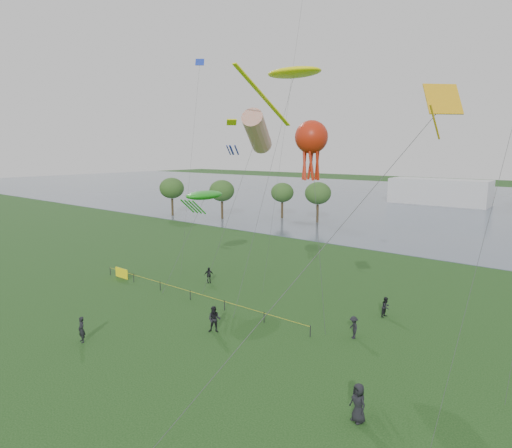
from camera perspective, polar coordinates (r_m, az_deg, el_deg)
The scene contains 16 objects.
ground_plane at distance 23.94m, azimuth -16.35°, elevation -22.64°, with size 400.00×400.00×0.00m, color #143510.
lake at distance 113.25m, azimuth 29.65°, elevation 2.08°, with size 400.00×120.00×0.08m, color slate.
pavilion_left at distance 110.54m, azimuth 23.22°, elevation 3.97°, with size 22.00×8.00×6.00m, color silver.
trees at distance 79.79m, azimuth -1.78°, elevation 4.42°, with size 31.29×15.30×7.45m.
fence at distance 42.12m, azimuth -14.49°, elevation -7.27°, with size 24.07×0.07×1.05m.
spectator_a at distance 30.96m, azimuth -5.57°, elevation -12.54°, with size 0.92×0.72×1.89m, color black.
spectator_b at distance 30.69m, azimuth 12.87°, elevation -13.29°, with size 1.01×0.58×1.57m, color black.
spectator_c at distance 41.92m, azimuth -6.32°, elevation -6.78°, with size 0.91×0.38×1.55m, color black.
spectator_d at distance 22.35m, azimuth 13.49°, elevation -22.17°, with size 0.93×0.60×1.90m, color black.
spectator_f at distance 31.64m, azimuth -22.25°, elevation -12.89°, with size 0.64×0.42×1.75m, color black.
spectator_g at distance 34.97m, azimuth 16.92°, elevation -10.54°, with size 0.77×0.60×1.58m, color black.
kite_stingray at distance 38.44m, azimuth 4.97°, elevation 19.38°, with size 5.07×10.06×19.59m.
kite_windsock at distance 38.41m, azimuth 0.15°, elevation 12.20°, with size 4.73×6.91×16.24m.
kite_creature at distance 43.06m, azimuth -6.92°, elevation 3.81°, with size 2.52×8.84×8.72m.
kite_octopus at distance 29.60m, azimuth 7.40°, elevation 11.29°, with size 2.77×2.23×14.69m.
kite_delta at distance 19.66m, azimuth 22.14°, elevation 13.16°, with size 8.29×12.58×15.48m.
Camera 1 is at (16.89, -11.26, 12.68)m, focal length 30.00 mm.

